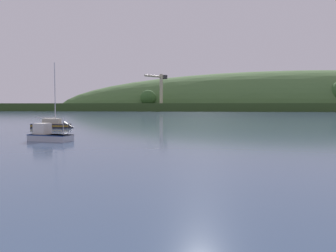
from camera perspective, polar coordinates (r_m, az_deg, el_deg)
far_shoreline_hill at (r=253.48m, az=20.25°, el=2.42°), size 435.59×113.49×53.17m
dockside_crane at (r=212.67m, az=-1.18°, el=5.40°), size 10.80×15.83×22.01m
sailboat_midwater_white at (r=61.49m, az=-17.64°, el=-0.06°), size 7.11×3.08×11.66m
fishing_boat_moored at (r=39.85m, az=-18.91°, el=-1.72°), size 5.23×2.59×3.14m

